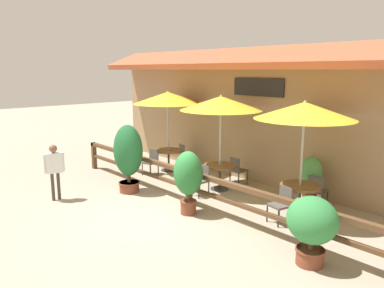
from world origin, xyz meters
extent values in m
plane|color=#9E937F|center=(0.00, 0.00, 0.00)|extent=(60.00, 60.00, 0.00)
cube|color=#997A56|center=(0.00, 4.20, 1.80)|extent=(14.00, 0.40, 3.60)
cube|color=#B25133|center=(0.00, 3.65, 3.88)|extent=(14.28, 1.48, 0.70)
cube|color=black|center=(-0.11, 3.97, 3.00)|extent=(1.86, 0.04, 0.54)
cube|color=brown|center=(0.00, 1.05, 0.89)|extent=(10.40, 0.14, 0.11)
cube|color=brown|center=(0.00, 1.05, 0.47)|extent=(10.40, 0.10, 0.09)
cube|color=brown|center=(-5.13, 1.05, 0.47)|extent=(0.14, 0.14, 0.95)
cube|color=brown|center=(0.00, 1.05, 0.47)|extent=(0.14, 0.14, 0.95)
cylinder|color=#B7B2A8|center=(-3.07, 2.85, 1.22)|extent=(0.06, 0.06, 2.43)
cone|color=yellow|center=(-3.07, 2.85, 2.58)|extent=(2.38, 2.38, 0.40)
sphere|color=#B2ADA3|center=(-3.07, 2.85, 2.78)|extent=(0.07, 0.07, 0.07)
cylinder|color=brown|center=(-3.07, 2.85, 0.73)|extent=(0.98, 0.98, 0.05)
cylinder|color=#333333|center=(-3.07, 2.85, 0.35)|extent=(0.07, 0.07, 0.70)
cylinder|color=#333333|center=(-3.07, 2.85, 0.01)|extent=(0.54, 0.54, 0.03)
cube|color=#514C47|center=(-3.06, 2.04, 0.43)|extent=(0.49, 0.49, 0.05)
cube|color=#514C47|center=(-3.10, 2.22, 0.66)|extent=(0.40, 0.11, 0.40)
cylinder|color=#2D2D2D|center=(-3.21, 1.81, 0.20)|extent=(0.04, 0.04, 0.41)
cylinder|color=#2D2D2D|center=(-2.84, 1.88, 0.20)|extent=(0.04, 0.04, 0.41)
cylinder|color=#2D2D2D|center=(-3.28, 2.19, 0.20)|extent=(0.04, 0.04, 0.41)
cylinder|color=#2D2D2D|center=(-2.91, 2.26, 0.20)|extent=(0.04, 0.04, 0.41)
cube|color=#514C47|center=(-3.03, 3.66, 0.43)|extent=(0.51, 0.51, 0.05)
cube|color=#514C47|center=(-3.07, 3.47, 0.66)|extent=(0.40, 0.14, 0.40)
cylinder|color=#2D2D2D|center=(-2.79, 3.79, 0.20)|extent=(0.04, 0.04, 0.41)
cylinder|color=#2D2D2D|center=(-3.16, 3.89, 0.20)|extent=(0.04, 0.04, 0.41)
cylinder|color=#2D2D2D|center=(-2.89, 3.43, 0.20)|extent=(0.04, 0.04, 0.41)
cylinder|color=#2D2D2D|center=(-3.26, 3.52, 0.20)|extent=(0.04, 0.04, 0.41)
cylinder|color=#B7B2A8|center=(-0.38, 2.63, 1.22)|extent=(0.06, 0.06, 2.43)
cone|color=yellow|center=(-0.38, 2.63, 2.58)|extent=(2.38, 2.38, 0.40)
sphere|color=#B2ADA3|center=(-0.38, 2.63, 2.78)|extent=(0.07, 0.07, 0.07)
cylinder|color=brown|center=(-0.38, 2.63, 0.73)|extent=(0.98, 0.98, 0.05)
cylinder|color=#333333|center=(-0.38, 2.63, 0.35)|extent=(0.07, 0.07, 0.70)
cylinder|color=#333333|center=(-0.38, 2.63, 0.01)|extent=(0.54, 0.54, 0.03)
cube|color=#514C47|center=(-0.37, 1.78, 0.43)|extent=(0.43, 0.43, 0.05)
cube|color=#514C47|center=(-0.37, 1.97, 0.66)|extent=(0.40, 0.04, 0.40)
cylinder|color=#2D2D2D|center=(-0.57, 1.60, 0.20)|extent=(0.04, 0.04, 0.41)
cylinder|color=#2D2D2D|center=(-0.19, 1.59, 0.20)|extent=(0.04, 0.04, 0.41)
cylinder|color=#2D2D2D|center=(-0.56, 1.98, 0.20)|extent=(0.04, 0.04, 0.41)
cylinder|color=#2D2D2D|center=(-0.18, 1.97, 0.20)|extent=(0.04, 0.04, 0.41)
cube|color=#514C47|center=(-0.36, 3.47, 0.43)|extent=(0.45, 0.45, 0.05)
cube|color=#514C47|center=(-0.37, 3.28, 0.66)|extent=(0.40, 0.07, 0.40)
cylinder|color=#2D2D2D|center=(-0.15, 3.64, 0.20)|extent=(0.04, 0.04, 0.41)
cylinder|color=#2D2D2D|center=(-0.53, 3.67, 0.20)|extent=(0.04, 0.04, 0.41)
cylinder|color=#2D2D2D|center=(-0.18, 3.27, 0.20)|extent=(0.04, 0.04, 0.41)
cylinder|color=#2D2D2D|center=(-0.56, 3.30, 0.20)|extent=(0.04, 0.04, 0.41)
cylinder|color=#B7B2A8|center=(2.31, 2.62, 1.22)|extent=(0.06, 0.06, 2.43)
cone|color=yellow|center=(2.31, 2.62, 2.58)|extent=(2.38, 2.38, 0.40)
sphere|color=#B2ADA3|center=(2.31, 2.62, 2.78)|extent=(0.07, 0.07, 0.07)
cylinder|color=brown|center=(2.31, 2.62, 0.73)|extent=(0.98, 0.98, 0.05)
cylinder|color=#333333|center=(2.31, 2.62, 0.35)|extent=(0.07, 0.07, 0.70)
cylinder|color=#333333|center=(2.31, 2.62, 0.01)|extent=(0.54, 0.54, 0.03)
cube|color=#514C47|center=(2.29, 1.80, 0.43)|extent=(0.50, 0.50, 0.05)
cube|color=#514C47|center=(2.33, 1.99, 0.66)|extent=(0.40, 0.12, 0.40)
cylinder|color=#2D2D2D|center=(2.06, 1.66, 0.20)|extent=(0.04, 0.04, 0.41)
cylinder|color=#2D2D2D|center=(2.44, 1.58, 0.20)|extent=(0.04, 0.04, 0.41)
cylinder|color=#2D2D2D|center=(2.15, 2.03, 0.20)|extent=(0.04, 0.04, 0.41)
cylinder|color=#2D2D2D|center=(2.52, 1.95, 0.20)|extent=(0.04, 0.04, 0.41)
cube|color=#514C47|center=(2.34, 3.44, 0.43)|extent=(0.47, 0.47, 0.05)
cube|color=#514C47|center=(2.37, 3.25, 0.66)|extent=(0.40, 0.09, 0.40)
cylinder|color=#2D2D2D|center=(2.51, 3.66, 0.20)|extent=(0.04, 0.04, 0.41)
cylinder|color=#2D2D2D|center=(2.13, 3.61, 0.20)|extent=(0.04, 0.04, 0.41)
cylinder|color=#2D2D2D|center=(2.56, 3.28, 0.20)|extent=(0.04, 0.04, 0.41)
cylinder|color=#2D2D2D|center=(2.18, 3.23, 0.20)|extent=(0.04, 0.04, 0.41)
cylinder|color=brown|center=(-2.00, 0.50, 0.15)|extent=(0.57, 0.57, 0.30)
cylinder|color=brown|center=(-2.00, 0.50, 0.28)|extent=(0.62, 0.62, 0.04)
cylinder|color=brown|center=(-2.00, 0.50, 0.52)|extent=(0.10, 0.10, 0.45)
ellipsoid|color=#1E5B2D|center=(-2.00, 0.50, 1.24)|extent=(0.90, 0.81, 1.48)
cylinder|color=brown|center=(3.78, 0.62, 0.16)|extent=(0.50, 0.50, 0.31)
cylinder|color=brown|center=(3.78, 0.62, 0.29)|extent=(0.54, 0.54, 0.04)
cylinder|color=brown|center=(3.78, 0.62, 0.44)|extent=(0.09, 0.09, 0.26)
ellipsoid|color=#338442|center=(3.78, 0.62, 0.86)|extent=(0.94, 0.85, 0.87)
cylinder|color=brown|center=(0.44, 0.63, 0.17)|extent=(0.38, 0.38, 0.34)
cylinder|color=brown|center=(0.44, 0.63, 0.32)|extent=(0.41, 0.41, 0.04)
cylinder|color=brown|center=(0.44, 0.63, 0.51)|extent=(0.07, 0.07, 0.33)
ellipsoid|color=#287033|center=(0.44, 0.63, 1.04)|extent=(0.76, 0.68, 1.09)
cylinder|color=#9E4C33|center=(2.06, 3.55, 0.19)|extent=(0.39, 0.39, 0.39)
cylinder|color=#9E4C33|center=(2.06, 3.55, 0.37)|extent=(0.42, 0.42, 0.04)
cylinder|color=brown|center=(2.06, 3.55, 0.50)|extent=(0.07, 0.07, 0.24)
ellipsoid|color=#4C934C|center=(2.06, 3.55, 0.89)|extent=(0.60, 0.54, 0.79)
cylinder|color=#42382D|center=(-2.77, -1.44, 0.39)|extent=(0.09, 0.09, 0.78)
cylinder|color=#42382D|center=(-2.74, -1.29, 0.39)|extent=(0.09, 0.09, 0.78)
cube|color=silver|center=(-2.76, -1.37, 1.05)|extent=(0.27, 0.45, 0.55)
cylinder|color=silver|center=(-2.81, -1.60, 1.05)|extent=(0.07, 0.07, 0.52)
cylinder|color=silver|center=(-2.71, -1.13, 1.05)|extent=(0.07, 0.07, 0.52)
sphere|color=brown|center=(-2.76, -1.37, 1.44)|extent=(0.21, 0.21, 0.21)
camera|label=1|loc=(6.98, -5.24, 3.51)|focal=35.00mm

